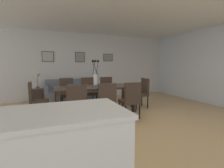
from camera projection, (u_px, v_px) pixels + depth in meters
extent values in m
plane|color=tan|center=(119.00, 122.00, 3.85)|extent=(9.00, 9.00, 0.00)
cube|color=silver|center=(87.00, 66.00, 6.70)|extent=(9.00, 0.10, 2.60)
cube|color=white|center=(214.00, 66.00, 5.40)|extent=(0.10, 6.30, 2.60)
cube|color=white|center=(112.00, 10.00, 3.91)|extent=(9.00, 7.20, 0.08)
cube|color=#3D2D23|center=(96.00, 87.00, 4.55)|extent=(2.20, 0.90, 0.05)
cube|color=#3D2D23|center=(123.00, 95.00, 5.33)|extent=(0.07, 0.07, 0.69)
cube|color=#3D2D23|center=(56.00, 100.00, 4.57)|extent=(0.07, 0.07, 0.69)
cube|color=#3D2D23|center=(135.00, 100.00, 4.61)|extent=(0.07, 0.07, 0.69)
cube|color=#3D2D23|center=(58.00, 107.00, 3.85)|extent=(0.07, 0.07, 0.69)
cube|color=#3D2D23|center=(76.00, 107.00, 3.59)|extent=(0.45, 0.45, 0.08)
cube|color=#3D2D23|center=(77.00, 97.00, 3.38)|extent=(0.42, 0.07, 0.48)
cylinder|color=black|center=(83.00, 113.00, 3.86)|extent=(0.04, 0.04, 0.38)
cylinder|color=black|center=(66.00, 115.00, 3.73)|extent=(0.04, 0.04, 0.38)
cylinder|color=black|center=(86.00, 118.00, 3.51)|extent=(0.04, 0.04, 0.38)
cylinder|color=black|center=(68.00, 120.00, 3.37)|extent=(0.04, 0.04, 0.38)
cube|color=#3D2D23|center=(68.00, 95.00, 5.03)|extent=(0.45, 0.45, 0.08)
cube|color=#3D2D23|center=(67.00, 86.00, 5.18)|extent=(0.42, 0.07, 0.48)
cylinder|color=black|center=(62.00, 104.00, 4.81)|extent=(0.04, 0.04, 0.38)
cylinder|color=black|center=(75.00, 103.00, 4.96)|extent=(0.04, 0.04, 0.38)
cylinder|color=black|center=(61.00, 101.00, 5.16)|extent=(0.04, 0.04, 0.38)
cylinder|color=black|center=(73.00, 100.00, 5.31)|extent=(0.04, 0.04, 0.38)
cube|color=#3D2D23|center=(105.00, 103.00, 3.89)|extent=(0.46, 0.46, 0.08)
cube|color=#3D2D23|center=(108.00, 94.00, 3.68)|extent=(0.42, 0.08, 0.48)
cylinder|color=black|center=(110.00, 110.00, 4.16)|extent=(0.04, 0.04, 0.38)
cylinder|color=black|center=(96.00, 111.00, 4.03)|extent=(0.04, 0.04, 0.38)
cylinder|color=black|center=(115.00, 114.00, 3.80)|extent=(0.04, 0.04, 0.38)
cylinder|color=black|center=(100.00, 116.00, 3.68)|extent=(0.04, 0.04, 0.38)
cube|color=#3D2D23|center=(89.00, 93.00, 5.31)|extent=(0.46, 0.46, 0.08)
cube|color=#3D2D23|center=(87.00, 85.00, 5.45)|extent=(0.42, 0.08, 0.48)
cylinder|color=black|center=(85.00, 102.00, 5.09)|extent=(0.04, 0.04, 0.38)
cylinder|color=black|center=(97.00, 101.00, 5.24)|extent=(0.04, 0.04, 0.38)
cylinder|color=black|center=(82.00, 99.00, 5.43)|extent=(0.04, 0.04, 0.38)
cylinder|color=black|center=(93.00, 98.00, 5.58)|extent=(0.04, 0.04, 0.38)
cube|color=#3D2D23|center=(129.00, 101.00, 4.10)|extent=(0.45, 0.45, 0.08)
cube|color=#3D2D23|center=(133.00, 92.00, 3.89)|extent=(0.42, 0.07, 0.48)
cylinder|color=black|center=(132.00, 108.00, 4.37)|extent=(0.04, 0.04, 0.38)
cylinder|color=black|center=(119.00, 109.00, 4.24)|extent=(0.04, 0.04, 0.38)
cylinder|color=black|center=(140.00, 112.00, 4.02)|extent=(0.04, 0.04, 0.38)
cylinder|color=black|center=(126.00, 113.00, 3.88)|extent=(0.04, 0.04, 0.38)
cube|color=#3D2D23|center=(108.00, 92.00, 5.54)|extent=(0.45, 0.45, 0.08)
cube|color=#3D2D23|center=(106.00, 84.00, 5.69)|extent=(0.42, 0.07, 0.48)
cylinder|color=black|center=(104.00, 100.00, 5.32)|extent=(0.04, 0.04, 0.38)
cylinder|color=black|center=(115.00, 99.00, 5.46)|extent=(0.04, 0.04, 0.38)
cylinder|color=black|center=(101.00, 98.00, 5.68)|extent=(0.04, 0.04, 0.38)
cylinder|color=black|center=(111.00, 97.00, 5.81)|extent=(0.04, 0.04, 0.38)
cube|color=#3D2D23|center=(39.00, 102.00, 4.03)|extent=(0.46, 0.46, 0.08)
cube|color=#3D2D23|center=(30.00, 92.00, 3.93)|extent=(0.08, 0.42, 0.48)
cylinder|color=black|center=(48.00, 112.00, 3.96)|extent=(0.04, 0.04, 0.38)
cylinder|color=black|center=(48.00, 108.00, 4.31)|extent=(0.04, 0.04, 0.38)
cylinder|color=black|center=(31.00, 114.00, 3.81)|extent=(0.04, 0.04, 0.38)
cylinder|color=black|center=(32.00, 110.00, 4.16)|extent=(0.04, 0.04, 0.38)
cube|color=#3D2D23|center=(139.00, 94.00, 5.09)|extent=(0.47, 0.47, 0.08)
cube|color=#3D2D23|center=(145.00, 86.00, 5.12)|extent=(0.09, 0.42, 0.48)
cylinder|color=black|center=(131.00, 101.00, 5.24)|extent=(0.04, 0.04, 0.38)
cylinder|color=black|center=(137.00, 103.00, 4.88)|extent=(0.04, 0.04, 0.38)
cylinder|color=black|center=(142.00, 100.00, 5.36)|extent=(0.04, 0.04, 0.38)
cylinder|color=black|center=(148.00, 102.00, 5.00)|extent=(0.04, 0.04, 0.38)
cylinder|color=white|center=(95.00, 80.00, 4.53)|extent=(0.11, 0.11, 0.34)
cylinder|color=black|center=(97.00, 68.00, 4.53)|extent=(0.05, 0.12, 0.37)
sphere|color=black|center=(98.00, 61.00, 4.52)|extent=(0.07, 0.07, 0.07)
cylinder|color=black|center=(94.00, 68.00, 4.53)|extent=(0.08, 0.05, 0.38)
sphere|color=black|center=(93.00, 61.00, 4.52)|extent=(0.07, 0.07, 0.07)
cylinder|color=black|center=(95.00, 68.00, 4.43)|extent=(0.15, 0.06, 0.36)
sphere|color=black|center=(95.00, 61.00, 4.38)|extent=(0.07, 0.07, 0.07)
cylinder|color=#4C4742|center=(73.00, 88.00, 4.12)|extent=(0.32, 0.32, 0.01)
cylinder|color=#475166|center=(73.00, 87.00, 4.11)|extent=(0.17, 0.17, 0.06)
cylinder|color=#3C4556|center=(73.00, 87.00, 4.11)|extent=(0.13, 0.13, 0.04)
cylinder|color=#4C4742|center=(70.00, 87.00, 4.49)|extent=(0.32, 0.32, 0.01)
cylinder|color=#475166|center=(70.00, 85.00, 4.49)|extent=(0.17, 0.17, 0.06)
cylinder|color=#3C4556|center=(70.00, 85.00, 4.49)|extent=(0.13, 0.13, 0.04)
cylinder|color=#4C4742|center=(98.00, 87.00, 4.36)|extent=(0.32, 0.32, 0.01)
cylinder|color=#475166|center=(98.00, 86.00, 4.36)|extent=(0.17, 0.17, 0.06)
cylinder|color=#3C4556|center=(98.00, 85.00, 4.35)|extent=(0.13, 0.13, 0.04)
cube|color=slate|center=(73.00, 95.00, 6.02)|extent=(1.89, 0.84, 0.42)
cube|color=slate|center=(71.00, 84.00, 6.29)|extent=(1.89, 0.16, 0.38)
cube|color=slate|center=(96.00, 86.00, 6.32)|extent=(0.10, 0.84, 0.20)
cube|color=slate|center=(47.00, 89.00, 5.66)|extent=(0.10, 0.84, 0.20)
cube|color=#33261E|center=(38.00, 97.00, 5.57)|extent=(0.36, 0.36, 0.52)
cylinder|color=#4C4C51|center=(38.00, 88.00, 5.53)|extent=(0.12, 0.12, 0.08)
cylinder|color=#4C4C51|center=(37.00, 83.00, 5.51)|extent=(0.02, 0.02, 0.30)
cone|color=silver|center=(37.00, 77.00, 5.49)|extent=(0.22, 0.22, 0.18)
cube|color=silver|center=(64.00, 160.00, 1.54)|extent=(1.11, 0.73, 0.88)
cube|color=silver|center=(63.00, 113.00, 1.49)|extent=(1.15, 0.77, 0.04)
cube|color=#473828|center=(48.00, 57.00, 6.06)|extent=(0.43, 0.02, 0.38)
cube|color=#B2B2AD|center=(48.00, 57.00, 6.04)|extent=(0.38, 0.01, 0.33)
cube|color=#473828|center=(80.00, 57.00, 6.49)|extent=(0.38, 0.02, 0.40)
cube|color=gray|center=(80.00, 57.00, 6.48)|extent=(0.33, 0.01, 0.35)
cube|color=#473828|center=(108.00, 58.00, 6.93)|extent=(0.42, 0.02, 0.31)
cube|color=gray|center=(108.00, 58.00, 6.92)|extent=(0.37, 0.01, 0.26)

